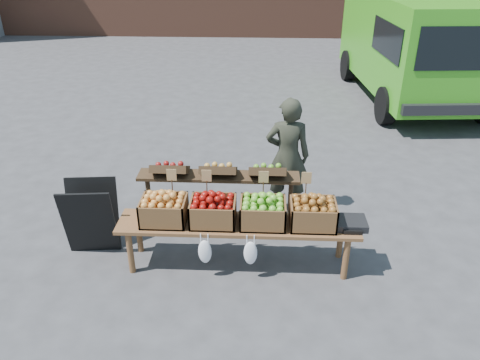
# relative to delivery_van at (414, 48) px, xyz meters

# --- Properties ---
(ground) EXTENTS (80.00, 80.00, 0.00)m
(ground) POSITION_rel_delivery_van_xyz_m (-3.21, -5.96, -1.16)
(ground) COLOR #3F3E41
(delivery_van) EXTENTS (2.77, 5.35, 2.32)m
(delivery_van) POSITION_rel_delivery_van_xyz_m (0.00, 0.00, 0.00)
(delivery_van) COLOR #389E1B
(delivery_van) RESTS_ON ground
(vendor) EXTENTS (0.60, 0.40, 1.62)m
(vendor) POSITION_rel_delivery_van_xyz_m (-3.03, -5.14, -0.35)
(vendor) COLOR #282A1F
(vendor) RESTS_ON ground
(chalkboard_sign) EXTENTS (0.63, 0.39, 0.91)m
(chalkboard_sign) POSITION_rel_delivery_van_xyz_m (-5.38, -6.21, -0.70)
(chalkboard_sign) COLOR black
(chalkboard_sign) RESTS_ON ground
(back_table) EXTENTS (2.10, 0.44, 1.04)m
(back_table) POSITION_rel_delivery_van_xyz_m (-3.91, -5.69, -0.64)
(back_table) COLOR #352415
(back_table) RESTS_ON ground
(display_bench) EXTENTS (2.70, 0.56, 0.57)m
(display_bench) POSITION_rel_delivery_van_xyz_m (-3.63, -6.41, -0.88)
(display_bench) COLOR brown
(display_bench) RESTS_ON ground
(crate_golden_apples) EXTENTS (0.50, 0.40, 0.28)m
(crate_golden_apples) POSITION_rel_delivery_van_xyz_m (-4.45, -6.41, -0.45)
(crate_golden_apples) COLOR #A77F22
(crate_golden_apples) RESTS_ON display_bench
(crate_russet_pears) EXTENTS (0.50, 0.40, 0.28)m
(crate_russet_pears) POSITION_rel_delivery_van_xyz_m (-3.90, -6.41, -0.45)
(crate_russet_pears) COLOR maroon
(crate_russet_pears) RESTS_ON display_bench
(crate_red_apples) EXTENTS (0.50, 0.40, 0.28)m
(crate_red_apples) POSITION_rel_delivery_van_xyz_m (-3.35, -6.41, -0.45)
(crate_red_apples) COLOR #3D9A19
(crate_red_apples) RESTS_ON display_bench
(crate_green_apples) EXTENTS (0.50, 0.40, 0.28)m
(crate_green_apples) POSITION_rel_delivery_van_xyz_m (-2.80, -6.41, -0.45)
(crate_green_apples) COLOR #9D641D
(crate_green_apples) RESTS_ON display_bench
(weighing_scale) EXTENTS (0.34, 0.30, 0.08)m
(weighing_scale) POSITION_rel_delivery_van_xyz_m (-2.38, -6.41, -0.55)
(weighing_scale) COLOR black
(weighing_scale) RESTS_ON display_bench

